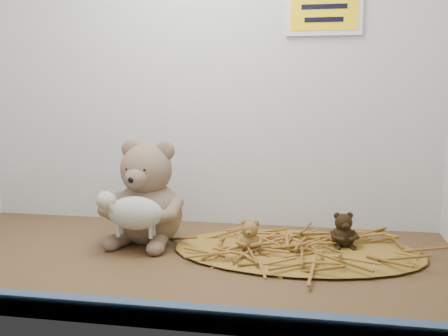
% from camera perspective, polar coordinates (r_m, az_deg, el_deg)
% --- Properties ---
extents(alcove_shell, '(1.20, 0.60, 0.90)m').
position_cam_1_polar(alcove_shell, '(1.10, -4.79, 13.89)').
color(alcove_shell, '#3F2815').
rests_on(alcove_shell, ground).
extents(front_rail, '(1.19, 0.02, 0.04)m').
position_cam_1_polar(front_rail, '(0.82, -11.33, -15.79)').
color(front_rail, '#3C5272').
rests_on(front_rail, shelf_floor).
extents(straw_bed, '(0.55, 0.32, 0.01)m').
position_cam_1_polar(straw_bed, '(1.12, 8.33, -9.31)').
color(straw_bed, olive).
rests_on(straw_bed, shelf_floor).
extents(main_teddy, '(0.22, 0.23, 0.24)m').
position_cam_1_polar(main_teddy, '(1.17, -8.71, -2.70)').
color(main_teddy, '#876F53').
rests_on(main_teddy, shelf_floor).
extents(toy_lamb, '(0.16, 0.10, 0.10)m').
position_cam_1_polar(toy_lamb, '(1.10, -10.10, -5.11)').
color(toy_lamb, beige).
rests_on(toy_lamb, main_teddy).
extents(mini_teddy_tan, '(0.06, 0.06, 0.07)m').
position_cam_1_polar(mini_teddy_tan, '(1.08, 3.00, -7.65)').
color(mini_teddy_tan, olive).
rests_on(mini_teddy_tan, straw_bed).
extents(mini_teddy_brown, '(0.08, 0.08, 0.08)m').
position_cam_1_polar(mini_teddy_brown, '(1.14, 13.46, -6.75)').
color(mini_teddy_brown, black).
rests_on(mini_teddy_brown, straw_bed).
extents(wall_sign, '(0.16, 0.01, 0.11)m').
position_cam_1_polar(wall_sign, '(1.28, 11.38, 17.60)').
color(wall_sign, yellow).
rests_on(wall_sign, back_wall).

